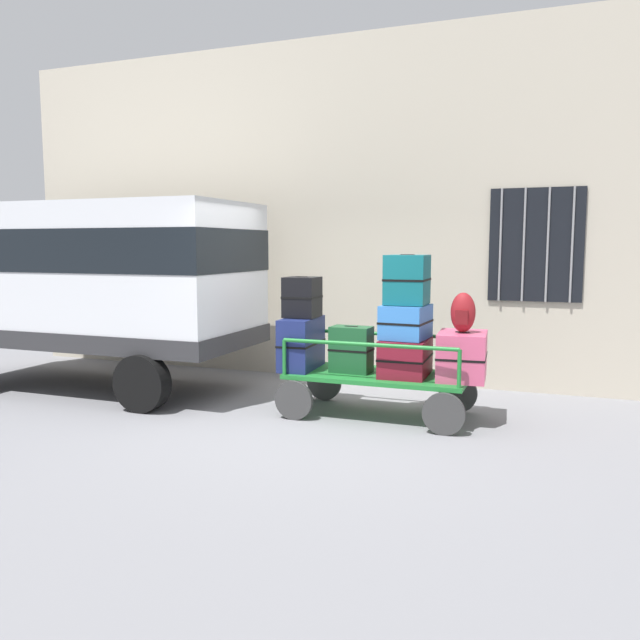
{
  "coord_description": "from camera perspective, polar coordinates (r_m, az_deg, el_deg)",
  "views": [
    {
      "loc": [
        2.57,
        -6.59,
        1.99
      ],
      "look_at": [
        -0.1,
        0.49,
        1.11
      ],
      "focal_mm": 35.75,
      "sensor_mm": 36.0,
      "label": 1
    }
  ],
  "objects": [
    {
      "name": "ground_plane",
      "position": [
        7.35,
        -0.66,
        -9.04
      ],
      "size": [
        40.0,
        40.0,
        0.0
      ],
      "primitive_type": "plane",
      "color": "gray"
    },
    {
      "name": "suitcase_midright_bottom",
      "position": [
        7.28,
        12.6,
        -3.15
      ],
      "size": [
        0.58,
        0.72,
        0.53
      ],
      "color": "#CC4C72",
      "rests_on": "luggage_cart"
    },
    {
      "name": "suitcase_center_bottom",
      "position": [
        7.4,
        7.66,
        -3.3
      ],
      "size": [
        0.55,
        0.74,
        0.43
      ],
      "color": "maroon",
      "rests_on": "luggage_cart"
    },
    {
      "name": "suitcase_left_bottom",
      "position": [
        7.73,
        -1.68,
        -2.08
      ],
      "size": [
        0.41,
        0.79,
        0.63
      ],
      "color": "navy",
      "rests_on": "luggage_cart"
    },
    {
      "name": "building_wall",
      "position": [
        9.49,
        5.01,
        9.71
      ],
      "size": [
        12.0,
        0.38,
        5.0
      ],
      "color": "#BCB29E",
      "rests_on": "ground"
    },
    {
      "name": "backpack",
      "position": [
        7.17,
        12.68,
        0.64
      ],
      "size": [
        0.27,
        0.22,
        0.44
      ],
      "color": "maroon",
      "rests_on": "suitcase_midright_bottom"
    },
    {
      "name": "luggage_cart",
      "position": [
        7.52,
        5.21,
        -5.6
      ],
      "size": [
        2.17,
        1.07,
        0.51
      ],
      "color": "#1E722D",
      "rests_on": "ground"
    },
    {
      "name": "suitcase_midleft_bottom",
      "position": [
        7.5,
        2.81,
        -2.64
      ],
      "size": [
        0.49,
        0.31,
        0.55
      ],
      "color": "#194C28",
      "rests_on": "luggage_cart"
    },
    {
      "name": "suitcase_left_middle",
      "position": [
        7.69,
        -1.61,
        2.07
      ],
      "size": [
        0.4,
        0.4,
        0.49
      ],
      "color": "black",
      "rests_on": "suitcase_left_bottom"
    },
    {
      "name": "cart_railing",
      "position": [
        7.43,
        5.24,
        -2.16
      ],
      "size": [
        2.04,
        0.93,
        0.43
      ],
      "color": "#1E722D",
      "rests_on": "luggage_cart"
    },
    {
      "name": "van",
      "position": [
        9.41,
        -19.41,
        3.79
      ],
      "size": [
        4.42,
        2.02,
        2.55
      ],
      "color": "silver",
      "rests_on": "ground"
    },
    {
      "name": "suitcase_center_top",
      "position": [
        7.31,
        7.81,
        3.61
      ],
      "size": [
        0.48,
        0.51,
        0.57
      ],
      "color": "#0F5960",
      "rests_on": "suitcase_center_middle"
    },
    {
      "name": "suitcase_center_middle",
      "position": [
        7.32,
        7.69,
        -0.15
      ],
      "size": [
        0.53,
        0.63,
        0.39
      ],
      "color": "#3372C6",
      "rests_on": "suitcase_center_bottom"
    }
  ]
}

